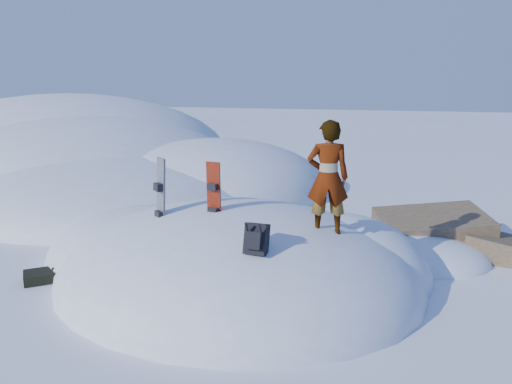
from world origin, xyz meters
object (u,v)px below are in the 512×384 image
(snowboard_red, at_px, (214,201))
(backpack, at_px, (256,239))
(snowboard_dark, at_px, (160,204))
(person, at_px, (328,178))

(snowboard_red, xyz_separation_m, backpack, (1.17, -1.17, -0.23))
(backpack, bearing_deg, snowboard_dark, 156.55)
(snowboard_red, height_order, person, person)
(snowboard_red, relative_size, snowboard_dark, 0.85)
(backpack, distance_m, person, 1.72)
(snowboard_dark, height_order, person, person)
(snowboard_dark, bearing_deg, person, 44.91)
(snowboard_red, height_order, backpack, snowboard_red)
(snowboard_dark, distance_m, person, 3.07)
(snowboard_red, height_order, snowboard_dark, snowboard_dark)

